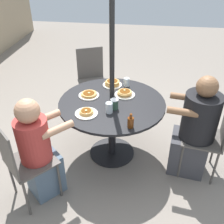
{
  "coord_description": "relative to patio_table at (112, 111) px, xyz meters",
  "views": [
    {
      "loc": [
        -2.45,
        -0.34,
        2.23
      ],
      "look_at": [
        0.0,
        0.0,
        0.61
      ],
      "focal_mm": 42.0,
      "sensor_mm": 36.0,
      "label": 1
    }
  ],
  "objects": [
    {
      "name": "patio_chair_east",
      "position": [
        1.0,
        0.44,
        -0.08
      ],
      "size": [
        0.54,
        0.54,
        0.95
      ],
      "rotation": [
        0.0,
        0.0,
        -4.3
      ],
      "color": "#514C47",
      "rests_on": "ground"
    },
    {
      "name": "coffee_cup",
      "position": [
        -0.13,
        -0.04,
        0.18
      ],
      "size": [
        0.08,
        0.08,
        0.11
      ],
      "color": "#33513D",
      "rests_on": "patio_table"
    },
    {
      "name": "drinking_glass_b",
      "position": [
        0.4,
        -0.12,
        0.17
      ],
      "size": [
        0.07,
        0.07,
        0.1
      ],
      "primitive_type": "cylinder",
      "color": "silver",
      "rests_on": "patio_table"
    },
    {
      "name": "pancake_plate_a",
      "position": [
        -0.28,
        0.23,
        0.14
      ],
      "size": [
        0.23,
        0.23,
        0.05
      ],
      "color": "silver",
      "rests_on": "patio_table"
    },
    {
      "name": "patio_table",
      "position": [
        0.0,
        0.0,
        0.0
      ],
      "size": [
        1.18,
        1.18,
        0.74
      ],
      "color": "black",
      "rests_on": "ground"
    },
    {
      "name": "umbrella_pole",
      "position": [
        0.0,
        0.0,
        0.48
      ],
      "size": [
        0.05,
        0.05,
        2.19
      ],
      "primitive_type": "cylinder",
      "color": "black",
      "rests_on": "ground"
    },
    {
      "name": "pancake_plate_b",
      "position": [
        0.38,
        0.05,
        0.15
      ],
      "size": [
        0.23,
        0.23,
        0.07
      ],
      "color": "silver",
      "rests_on": "patio_table"
    },
    {
      "name": "diner_north",
      "position": [
        -0.14,
        -0.9,
        -0.08
      ],
      "size": [
        0.43,
        0.54,
        1.18
      ],
      "rotation": [
        0.0,
        0.0,
        -0.16
      ],
      "color": "#3D3D42",
      "rests_on": "ground"
    },
    {
      "name": "syrup_bottle",
      "position": [
        -0.44,
        -0.24,
        0.18
      ],
      "size": [
        0.08,
        0.06,
        0.15
      ],
      "color": "#602D0F",
      "rests_on": "patio_table"
    },
    {
      "name": "ground_plane",
      "position": [
        0.0,
        0.0,
        -0.62
      ],
      "size": [
        12.0,
        12.0,
        0.0
      ],
      "primitive_type": "plane",
      "color": "gray"
    },
    {
      "name": "drinking_glass_a",
      "position": [
        -0.21,
        0.0,
        0.18
      ],
      "size": [
        0.07,
        0.07,
        0.11
      ],
      "primitive_type": "cylinder",
      "color": "silver",
      "rests_on": "patio_table"
    },
    {
      "name": "patio_chair_north",
      "position": [
        -0.17,
        -1.08,
        -0.08
      ],
      "size": [
        0.47,
        0.47,
        0.95
      ],
      "rotation": [
        0.0,
        0.0,
        -0.16
      ],
      "color": "#514C47",
      "rests_on": "ground"
    },
    {
      "name": "diner_south",
      "position": [
        -0.68,
        0.62,
        -0.09
      ],
      "size": [
        0.55,
        0.54,
        1.12
      ],
      "rotation": [
        0.0,
        0.0,
        -2.31
      ],
      "color": "slate",
      "rests_on": "ground"
    },
    {
      "name": "pancake_plate_c",
      "position": [
        0.16,
        -0.12,
        0.15
      ],
      "size": [
        0.23,
        0.23,
        0.06
      ],
      "color": "silver",
      "rests_on": "patio_table"
    },
    {
      "name": "patio_chair_south",
      "position": [
        -0.81,
        0.73,
        -0.08
      ],
      "size": [
        0.58,
        0.58,
        0.95
      ],
      "rotation": [
        0.0,
        0.0,
        -2.31
      ],
      "color": "#514C47",
      "rests_on": "ground"
    },
    {
      "name": "pancake_plate_d",
      "position": [
        0.09,
        0.28,
        0.14
      ],
      "size": [
        0.23,
        0.23,
        0.05
      ],
      "color": "silver",
      "rests_on": "patio_table"
    }
  ]
}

